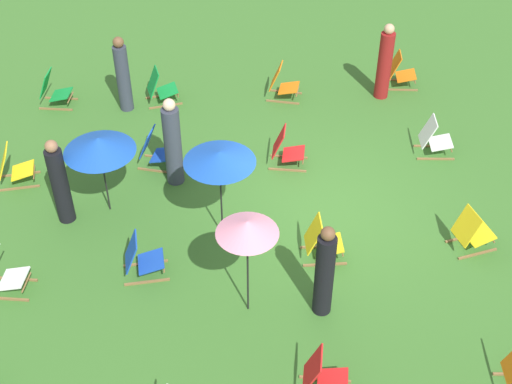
# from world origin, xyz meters

# --- Properties ---
(ground_plane) EXTENTS (40.00, 40.00, 0.00)m
(ground_plane) POSITION_xyz_m (0.00, 0.00, 0.00)
(ground_plane) COLOR #386B28
(deckchair_0) EXTENTS (0.54, 0.80, 0.83)m
(deckchair_0) POSITION_xyz_m (4.29, -2.34, 0.37)
(deckchair_0) COLOR olive
(deckchair_0) RESTS_ON ground
(deckchair_3) EXTENTS (0.57, 0.82, 0.83)m
(deckchair_3) POSITION_xyz_m (-1.71, 5.41, 0.37)
(deckchair_3) COLOR olive
(deckchair_3) RESTS_ON ground
(deckchair_4) EXTENTS (0.56, 0.81, 0.83)m
(deckchair_4) POSITION_xyz_m (-1.46, 3.19, 0.37)
(deckchair_4) COLOR olive
(deckchair_4) RESTS_ON ground
(deckchair_5) EXTENTS (0.59, 0.83, 0.83)m
(deckchair_5) POSITION_xyz_m (1.44, 0.53, 0.37)
(deckchair_5) COLOR olive
(deckchair_5) RESTS_ON ground
(deckchair_6) EXTENTS (0.65, 0.85, 0.83)m
(deckchair_6) POSITION_xyz_m (1.55, 3.13, 0.37)
(deckchair_6) COLOR olive
(deckchair_6) RESTS_ON ground
(deckchair_7) EXTENTS (0.64, 0.85, 0.83)m
(deckchair_7) POSITION_xyz_m (3.91, 0.42, 0.37)
(deckchair_7) COLOR olive
(deckchair_7) RESTS_ON ground
(deckchair_8) EXTENTS (0.49, 0.77, 0.83)m
(deckchair_8) POSITION_xyz_m (-1.20, 0.14, 0.37)
(deckchair_8) COLOR olive
(deckchair_8) RESTS_ON ground
(deckchair_10) EXTENTS (0.66, 0.86, 0.83)m
(deckchair_10) POSITION_xyz_m (-1.09, -2.50, 0.37)
(deckchair_10) COLOR olive
(deckchair_10) RESTS_ON ground
(deckchair_11) EXTENTS (0.59, 0.83, 0.83)m
(deckchair_11) POSITION_xyz_m (-3.94, 0.45, 0.37)
(deckchair_11) COLOR olive
(deckchair_11) RESTS_ON ground
(deckchair_12) EXTENTS (0.52, 0.79, 0.83)m
(deckchair_12) POSITION_xyz_m (1.66, -2.49, 0.37)
(deckchair_12) COLOR olive
(deckchair_12) RESTS_ON ground
(deckchair_13) EXTENTS (0.57, 0.81, 0.83)m
(deckchair_13) POSITION_xyz_m (3.87, 5.52, 0.37)
(deckchair_13) COLOR olive
(deckchair_13) RESTS_ON ground
(deckchair_14) EXTENTS (0.64, 0.85, 0.83)m
(deckchair_14) POSITION_xyz_m (3.86, 3.15, 0.37)
(deckchair_14) COLOR olive
(deckchair_14) RESTS_ON ground
(deckchair_15) EXTENTS (0.58, 0.82, 0.83)m
(deckchair_15) POSITION_xyz_m (1.12, 5.83, 0.37)
(deckchair_15) COLOR olive
(deckchair_15) RESTS_ON ground
(umbrella_0) EXTENTS (0.94, 0.94, 1.91)m
(umbrella_0) POSITION_xyz_m (-2.31, 1.44, 1.78)
(umbrella_0) COLOR black
(umbrella_0) RESTS_ON ground
(umbrella_1) EXTENTS (1.21, 1.21, 1.86)m
(umbrella_1) POSITION_xyz_m (-0.56, 1.83, 1.75)
(umbrella_1) COLOR black
(umbrella_1) RESTS_ON ground
(umbrella_2) EXTENTS (1.28, 1.28, 1.64)m
(umbrella_2) POSITION_xyz_m (0.23, 3.93, 1.50)
(umbrella_2) COLOR black
(umbrella_2) RESTS_ON ground
(person_0) EXTENTS (0.47, 0.47, 1.88)m
(person_0) POSITION_xyz_m (1.02, 2.72, 0.89)
(person_0) COLOR #333847
(person_0) RESTS_ON ground
(person_1) EXTENTS (0.33, 0.33, 1.80)m
(person_1) POSITION_xyz_m (3.86, -1.85, 0.85)
(person_1) COLOR maroon
(person_1) RESTS_ON ground
(person_2) EXTENTS (0.42, 0.42, 1.76)m
(person_2) POSITION_xyz_m (3.63, 3.91, 0.84)
(person_2) COLOR #333847
(person_2) RESTS_ON ground
(person_3) EXTENTS (0.37, 0.37, 1.77)m
(person_3) POSITION_xyz_m (0.01, 4.68, 0.84)
(person_3) COLOR black
(person_3) RESTS_ON ground
(person_4) EXTENTS (0.36, 0.36, 1.79)m
(person_4) POSITION_xyz_m (-2.38, 0.26, 0.85)
(person_4) COLOR black
(person_4) RESTS_ON ground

